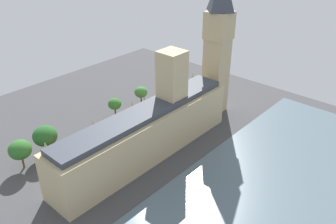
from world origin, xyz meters
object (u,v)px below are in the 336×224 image
object	(u,v)px
plane_tree_midblock	(45,136)
plane_tree_opposite_hall	(141,92)
clock_tower	(218,40)
double_decker_bus_leading	(140,114)
double_decker_bus_near_tower	(74,152)
car_yellow_cab_corner	(116,135)
plane_tree_under_trees	(115,104)
parliament_building	(149,129)
car_dark_green_trailing	(162,111)
street_lamp_far_end	(144,98)
plane_tree_by_river_gate	(20,150)
pedestrian_kerbside	(132,139)

from	to	relation	value
plane_tree_midblock	plane_tree_opposite_hall	size ratio (longest dim) A/B	1.10
clock_tower	plane_tree_midblock	size ratio (longest dim) A/B	5.33
double_decker_bus_leading	plane_tree_opposite_hall	size ratio (longest dim) A/B	1.19
double_decker_bus_leading	double_decker_bus_near_tower	distance (m)	28.97
car_yellow_cab_corner	plane_tree_opposite_hall	distance (m)	21.98
double_decker_bus_leading	plane_tree_opposite_hall	world-z (taller)	plane_tree_opposite_hall
plane_tree_under_trees	plane_tree_midblock	bearing A→B (deg)	89.68
parliament_building	plane_tree_opposite_hall	xyz separation A→B (m)	(22.28, -18.33, -1.62)
car_yellow_cab_corner	plane_tree_midblock	world-z (taller)	plane_tree_midblock
parliament_building	clock_tower	size ratio (longest dim) A/B	1.21
car_dark_green_trailing	street_lamp_far_end	xyz separation A→B (m)	(7.58, 1.75, 3.43)
street_lamp_far_end	parliament_building	bearing A→B (deg)	138.38
street_lamp_far_end	plane_tree_by_river_gate	bearing A→B (deg)	90.10
pedestrian_kerbside	street_lamp_far_end	xyz separation A→B (m)	(12.79, -18.40, 3.58)
car_yellow_cab_corner	double_decker_bus_near_tower	distance (m)	15.86
clock_tower	pedestrian_kerbside	xyz separation A→B (m)	(7.09, 34.71, -25.85)
plane_tree_by_river_gate	plane_tree_midblock	bearing A→B (deg)	-86.74
double_decker_bus_near_tower	plane_tree_midblock	size ratio (longest dim) A/B	1.09
street_lamp_far_end	plane_tree_midblock	bearing A→B (deg)	89.47
pedestrian_kerbside	car_dark_green_trailing	bearing A→B (deg)	78.29
double_decker_bus_near_tower	street_lamp_far_end	distance (m)	37.01
double_decker_bus_leading	plane_tree_opposite_hall	bearing A→B (deg)	-46.75
plane_tree_under_trees	clock_tower	bearing A→B (deg)	-123.77
parliament_building	car_yellow_cab_corner	distance (m)	15.92
car_yellow_cab_corner	plane_tree_by_river_gate	distance (m)	29.34
street_lamp_far_end	car_dark_green_trailing	bearing A→B (deg)	-166.99
plane_tree_midblock	plane_tree_by_river_gate	bearing A→B (deg)	93.26
car_dark_green_trailing	plane_tree_by_river_gate	distance (m)	50.89
car_yellow_cab_corner	plane_tree_by_river_gate	world-z (taller)	plane_tree_by_river_gate
clock_tower	car_dark_green_trailing	bearing A→B (deg)	49.82
car_dark_green_trailing	street_lamp_far_end	distance (m)	8.50
parliament_building	double_decker_bus_near_tower	xyz separation A→B (m)	(14.20, 16.95, -5.70)
plane_tree_by_river_gate	parliament_building	bearing A→B (deg)	-126.61
pedestrian_kerbside	clock_tower	bearing A→B (deg)	52.27
double_decker_bus_leading	pedestrian_kerbside	size ratio (longest dim) A/B	6.42
plane_tree_midblock	clock_tower	bearing A→B (deg)	-109.70
parliament_building	clock_tower	world-z (taller)	clock_tower
clock_tower	street_lamp_far_end	world-z (taller)	clock_tower
clock_tower	plane_tree_midblock	distance (m)	63.30
double_decker_bus_near_tower	plane_tree_opposite_hall	xyz separation A→B (m)	(8.08, -35.28, 4.08)
pedestrian_kerbside	plane_tree_opposite_hall	distance (m)	22.81
car_dark_green_trailing	plane_tree_midblock	distance (m)	43.12
plane_tree_midblock	plane_tree_by_river_gate	xyz separation A→B (m)	(-0.46, 8.08, -0.48)
car_dark_green_trailing	double_decker_bus_leading	distance (m)	9.47
car_dark_green_trailing	double_decker_bus_near_tower	xyz separation A→B (m)	(0.11, 37.96, 1.75)
plane_tree_by_river_gate	street_lamp_far_end	bearing A→B (deg)	-89.90
plane_tree_midblock	car_yellow_cab_corner	bearing A→B (deg)	-112.07
parliament_building	pedestrian_kerbside	distance (m)	11.72
car_yellow_cab_corner	plane_tree_midblock	bearing A→B (deg)	67.97
car_yellow_cab_corner	plane_tree_by_river_gate	bearing A→B (deg)	74.86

